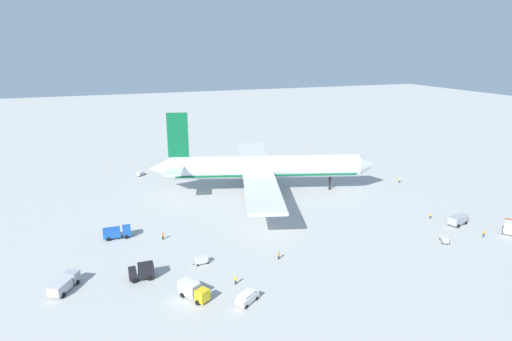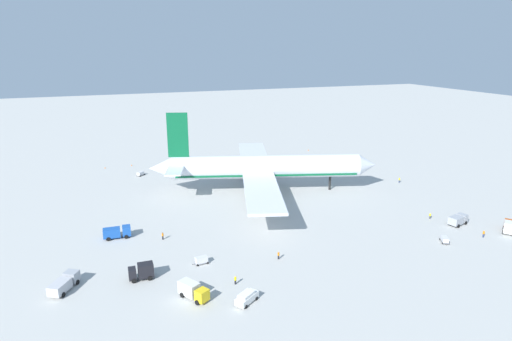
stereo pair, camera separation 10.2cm
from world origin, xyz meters
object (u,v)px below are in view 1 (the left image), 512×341
Objects in this scene: service_truck_2 at (510,226)px; service_truck_5 at (458,220)px; baggage_cart_1 at (445,239)px; ground_worker_3 at (163,236)px; ground_worker_4 at (279,255)px; traffic_cone_0 at (340,157)px; traffic_cone_1 at (171,169)px; service_van at (247,297)px; traffic_cone_2 at (308,150)px; traffic_cone_4 at (131,165)px; ground_worker_1 at (236,280)px; service_truck_1 at (117,232)px; ground_worker_0 at (399,180)px; airliner at (262,167)px; service_truck_4 at (142,271)px; traffic_cone_3 at (105,168)px; service_truck_3 at (64,283)px; baggage_cart_0 at (140,174)px; ground_worker_5 at (430,216)px; service_truck_0 at (193,290)px; baggage_cart_2 at (202,260)px; ground_worker_2 at (484,234)px.

service_truck_2 is 11.08m from service_truck_5.
baggage_cart_1 is 63.33m from ground_worker_3.
ground_worker_4 is (-37.92, 5.85, 0.17)m from baggage_cart_1.
traffic_cone_0 is 65.22m from traffic_cone_1.
service_van reaches higher than traffic_cone_1.
service_van is 88.42m from traffic_cone_1.
traffic_cone_2 is 71.74m from traffic_cone_4.
ground_worker_1 is (0.05, 6.45, -0.17)m from service_van.
ground_worker_0 is (87.62, 11.71, -0.57)m from service_truck_1.
airliner reaches higher than traffic_cone_1.
traffic_cone_2 is at bearing 81.98° from baggage_cart_1.
traffic_cone_2 is (77.84, 82.73, -1.34)m from service_truck_4.
service_van is at bearing -79.16° from traffic_cone_3.
traffic_cone_0 is at bearing 91.50° from ground_worker_0.
ground_worker_3 is at bearing 106.78° from service_van.
ground_worker_4 is at bearing -3.90° from service_truck_3.
baggage_cart_0 is at bearing -51.85° from traffic_cone_3.
ground_worker_3 reaches higher than traffic_cone_3.
service_truck_0 is at bearing -167.42° from ground_worker_5.
service_truck_3 is 30.71m from ground_worker_1.
service_truck_5 is 6.57m from ground_worker_5.
ground_worker_0 is 77.69m from traffic_cone_1.
traffic_cone_3 is at bearing 132.88° from service_truck_2.
service_van is (-67.39, -5.55, -0.56)m from service_truck_2.
service_van is (-24.52, -54.81, -6.41)m from airliner.
traffic_cone_0 is at bearing 42.22° from baggage_cart_2.
service_van reaches higher than ground_worker_3.
traffic_cone_1 is at bearing -38.84° from traffic_cone_4.
traffic_cone_4 is at bearing 127.99° from airliner.
baggage_cart_2 reaches higher than traffic_cone_0.
service_truck_0 reaches higher than traffic_cone_4.
traffic_cone_4 is at bearing 95.99° from ground_worker_1.
service_truck_4 reaches higher than traffic_cone_4.
ground_worker_2 is 3.09× the size of traffic_cone_0.
service_truck_5 is 10.37× the size of traffic_cone_1.
service_truck_2 is at bearing -91.88° from ground_worker_0.
ground_worker_3 is at bearing 68.35° from service_truck_4.
service_truck_1 reaches higher than ground_worker_1.
service_truck_2 reaches higher than traffic_cone_1.
service_truck_2 is 41.49m from ground_worker_0.
service_truck_5 is 34.61m from ground_worker_0.
traffic_cone_3 is (-78.53, 92.62, -0.59)m from ground_worker_2.
traffic_cone_2 is (5.99, 78.18, -0.53)m from ground_worker_5.
baggage_cart_1 is at bearing -22.15° from ground_worker_3.
service_truck_3 reaches higher than traffic_cone_2.
airliner is at bearing 65.90° from service_van.
baggage_cart_2 is (4.13, -68.14, 0.08)m from baggage_cart_0.
service_truck_1 is at bearing 123.26° from ground_worker_1.
service_truck_3 reaches higher than ground_worker_1.
service_truck_4 is 2.66× the size of ground_worker_3.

